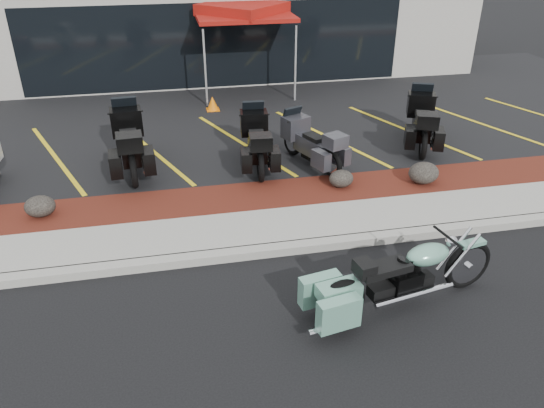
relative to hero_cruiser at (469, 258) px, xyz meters
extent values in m
plane|color=black|center=(-2.52, 0.62, -0.55)|extent=(90.00, 90.00, 0.00)
cube|color=gray|center=(-2.52, 1.52, -0.47)|extent=(24.00, 0.25, 0.15)
cube|color=gray|center=(-2.52, 2.22, -0.47)|extent=(24.00, 1.20, 0.15)
cube|color=#3E1B0E|center=(-2.52, 3.42, -0.47)|extent=(24.00, 1.20, 0.16)
cube|color=black|center=(-2.52, 8.82, -0.47)|extent=(26.00, 9.60, 0.15)
cube|color=#9F9A90|center=(-2.52, 15.12, 1.45)|extent=(18.00, 8.00, 4.00)
cube|color=black|center=(-2.52, 11.14, 0.95)|extent=(12.00, 0.06, 2.60)
ellipsoid|color=black|center=(-6.77, 3.41, -0.19)|extent=(0.56, 0.47, 0.40)
ellipsoid|color=black|center=(-0.88, 3.44, -0.21)|extent=(0.51, 0.42, 0.36)
ellipsoid|color=black|center=(0.86, 3.26, -0.16)|extent=(0.64, 0.53, 0.45)
cone|color=orange|center=(-2.96, 8.94, -0.20)|extent=(0.40, 0.40, 0.40)
cylinder|color=silver|center=(-2.76, 9.13, 0.70)|extent=(0.06, 0.06, 2.20)
cylinder|color=silver|center=(-0.15, 9.71, 0.70)|extent=(0.06, 0.06, 2.20)
cylinder|color=silver|center=(-3.34, 11.74, 0.70)|extent=(0.06, 0.06, 2.20)
cylinder|color=silver|center=(-0.73, 12.32, 0.70)|extent=(0.06, 0.06, 2.20)
cube|color=maroon|center=(-1.75, 10.72, 1.94)|extent=(3.42, 3.42, 0.11)
cube|color=maroon|center=(-1.75, 10.72, 2.11)|extent=(2.90, 2.90, 0.33)
camera|label=1|loc=(-4.27, -5.92, 4.57)|focal=35.00mm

